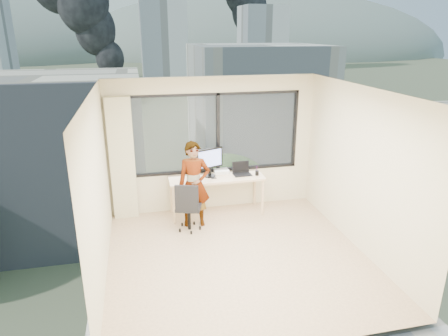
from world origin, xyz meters
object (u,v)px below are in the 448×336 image
object	(u,v)px
chair	(189,205)
person	(194,185)
monitor	(210,162)
game_console	(222,171)
handbag	(241,167)
desk	(217,195)
laptop	(242,169)

from	to	relation	value
chair	person	distance (m)	0.38
monitor	game_console	bearing A→B (deg)	7.85
person	game_console	size ratio (longest dim) A/B	5.68
handbag	chair	bearing A→B (deg)	-131.00
person	handbag	world-z (taller)	person
desk	game_console	size ratio (longest dim) A/B	6.51
handbag	desk	bearing A→B (deg)	-145.57
monitor	game_console	world-z (taller)	monitor
desk	chair	xyz separation A→B (m)	(-0.62, -0.57, 0.09)
game_console	handbag	bearing A→B (deg)	-4.72
laptop	desk	bearing A→B (deg)	178.62
chair	person	xyz separation A→B (m)	(0.13, 0.17, 0.32)
chair	monitor	bearing A→B (deg)	68.63
monitor	handbag	distance (m)	0.69
monitor	laptop	size ratio (longest dim) A/B	1.57
laptop	handbag	distance (m)	0.17
chair	person	size ratio (longest dim) A/B	0.60
game_console	handbag	size ratio (longest dim) A/B	1.17
person	monitor	world-z (taller)	person
desk	handbag	distance (m)	0.73
desk	laptop	bearing A→B (deg)	0.66
desk	game_console	distance (m)	0.48
chair	laptop	world-z (taller)	laptop
person	monitor	size ratio (longest dim) A/B	2.80
person	chair	bearing A→B (deg)	-122.14
chair	monitor	size ratio (longest dim) A/B	1.67
laptop	game_console	bearing A→B (deg)	149.33
person	handbag	distance (m)	1.17
chair	handbag	distance (m)	1.42
monitor	game_console	distance (m)	0.39
monitor	laptop	world-z (taller)	monitor
desk	handbag	xyz separation A→B (m)	(0.53, 0.18, 0.47)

